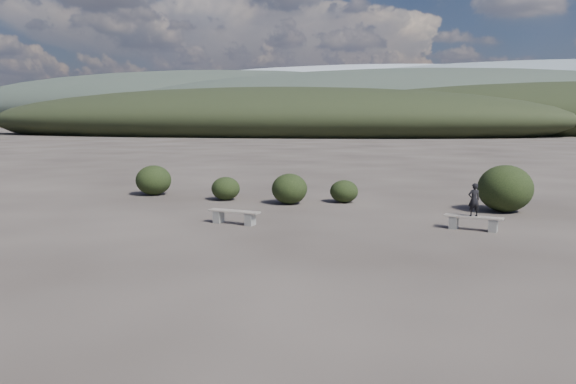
# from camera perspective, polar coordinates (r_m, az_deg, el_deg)

# --- Properties ---
(ground) EXTENTS (1200.00, 1200.00, 0.00)m
(ground) POSITION_cam_1_polar(r_m,az_deg,el_deg) (12.02, -0.24, -7.45)
(ground) COLOR #302925
(ground) RESTS_ON ground
(bench_left) EXTENTS (1.65, 0.68, 0.40)m
(bench_left) POSITION_cam_1_polar(r_m,az_deg,el_deg) (16.61, -5.50, -2.43)
(bench_left) COLOR slate
(bench_left) RESTS_ON ground
(bench_right) EXTENTS (1.62, 0.72, 0.40)m
(bench_right) POSITION_cam_1_polar(r_m,az_deg,el_deg) (16.46, 18.30, -2.88)
(bench_right) COLOR slate
(bench_right) RESTS_ON ground
(seated_person) EXTENTS (0.39, 0.33, 0.93)m
(seated_person) POSITION_cam_1_polar(r_m,az_deg,el_deg) (16.36, 18.36, -0.75)
(seated_person) COLOR black
(seated_person) RESTS_ON bench_right
(shrub_a) EXTENTS (1.08, 1.08, 0.88)m
(shrub_a) POSITION_cam_1_polar(r_m,az_deg,el_deg) (21.49, -6.35, 0.36)
(shrub_a) COLOR black
(shrub_a) RESTS_ON ground
(shrub_b) EXTENTS (1.29, 1.29, 1.11)m
(shrub_b) POSITION_cam_1_polar(r_m,az_deg,el_deg) (20.36, 0.15, 0.33)
(shrub_b) COLOR black
(shrub_b) RESTS_ON ground
(shrub_c) EXTENTS (1.04, 1.04, 0.83)m
(shrub_c) POSITION_cam_1_polar(r_m,az_deg,el_deg) (20.83, 5.71, 0.07)
(shrub_c) COLOR black
(shrub_c) RESTS_ON ground
(shrub_d) EXTENTS (1.79, 1.79, 1.56)m
(shrub_d) POSITION_cam_1_polar(r_m,az_deg,el_deg) (19.99, 21.20, 0.34)
(shrub_d) COLOR black
(shrub_d) RESTS_ON ground
(shrub_f) EXTENTS (1.42, 1.42, 1.21)m
(shrub_f) POSITION_cam_1_polar(r_m,az_deg,el_deg) (23.39, -13.50, 1.18)
(shrub_f) COLOR black
(shrub_f) RESTS_ON ground
(mountain_ridges) EXTENTS (500.00, 400.00, 56.00)m
(mountain_ridges) POSITION_cam_1_polar(r_m,az_deg,el_deg) (350.62, 10.79, 8.66)
(mountain_ridges) COLOR black
(mountain_ridges) RESTS_ON ground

